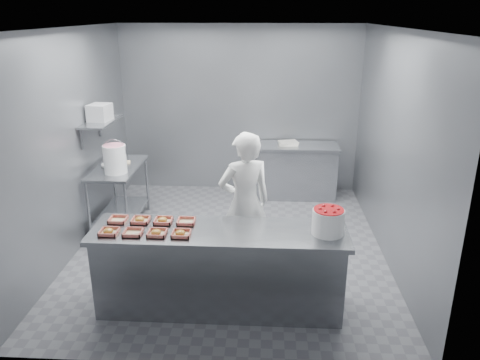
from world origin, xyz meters
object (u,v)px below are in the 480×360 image
tray_3 (181,233)px  worker (245,204)px  service_counter (220,269)px  glaze_bucket (115,158)px  tray_5 (140,220)px  prep_table (119,187)px  tray_4 (118,220)px  tray_0 (109,232)px  back_counter (292,171)px  strawberry_tub (328,221)px  tray_1 (133,232)px  appliance (100,112)px  tray_7 (186,221)px  tray_2 (157,233)px  tray_6 (163,220)px

tray_3 → worker: (0.58, 0.94, -0.06)m
service_counter → glaze_bucket: glaze_bucket is taller
tray_5 → prep_table: bearing=114.1°
tray_4 → glaze_bucket: bearing=108.1°
prep_table → tray_0: size_ratio=6.40×
prep_table → glaze_bucket: bearing=-75.6°
tray_0 → back_counter: bearing=59.7°
worker → strawberry_tub: worker is taller
tray_1 → appliance: size_ratio=0.62×
tray_5 → tray_3: bearing=-31.1°
back_counter → appliance: bearing=-154.4°
tray_0 → appliance: size_ratio=0.62×
back_counter → tray_3: (-1.26, -3.39, 0.47)m
prep_table → back_counter: bearing=27.0°
tray_5 → appliance: appliance is taller
back_counter → appliance: size_ratio=5.00×
glaze_bucket → tray_0: bearing=-74.7°
tray_7 → tray_0: bearing=-158.2°
tray_0 → tray_7: 0.78m
service_counter → tray_0: 1.19m
service_counter → tray_7: bearing=158.0°
service_counter → strawberry_tub: size_ratio=8.25×
prep_table → tray_3: bearing=-58.4°
prep_table → tray_1: 2.27m
tray_5 → strawberry_tub: bearing=-4.7°
tray_3 → tray_4: size_ratio=1.00×
tray_2 → service_counter: bearing=13.5°
service_counter → glaze_bucket: 2.41m
strawberry_tub → prep_table: bearing=144.3°
worker → prep_table: bearing=-52.8°
tray_3 → worker: 1.11m
prep_table → appliance: (-0.17, -0.00, 1.08)m
prep_table → tray_6: bearing=-59.8°
prep_table → glaze_bucket: (0.07, -0.26, 0.51)m
service_counter → tray_3: size_ratio=13.88×
tray_0 → tray_3: bearing=0.0°
glaze_bucket → appliance: bearing=133.0°
prep_table → appliance: 1.10m
tray_6 → prep_table: bearing=120.2°
tray_4 → tray_3: bearing=-22.0°
tray_6 → worker: 1.05m
tray_2 → worker: size_ratio=0.11×
service_counter → appliance: appliance is taller
service_counter → tray_5: 0.97m
strawberry_tub → tray_1: bearing=-176.1°
prep_table → strawberry_tub: bearing=-35.7°
tray_5 → tray_2: bearing=-50.3°
service_counter → tray_1: tray_1 is taller
back_counter → strawberry_tub: 3.32m
tray_2 → tray_6: same height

